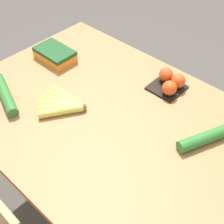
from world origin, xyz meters
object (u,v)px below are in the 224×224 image
(banana_bunch, at_px, (64,104))
(cucumber_far, at_px, (5,94))
(tomato_pack, at_px, (170,82))
(carrot_bag, at_px, (55,54))
(cucumber_near, at_px, (210,136))

(banana_bunch, bearing_deg, cucumber_far, 30.53)
(banana_bunch, distance_m, tomato_pack, 0.49)
(carrot_bag, xyz_separation_m, cucumber_far, (-0.07, 0.34, -0.01))
(banana_bunch, bearing_deg, carrot_bag, -34.15)
(banana_bunch, relative_size, cucumber_far, 0.74)
(cucumber_far, bearing_deg, carrot_bag, -78.17)
(banana_bunch, distance_m, cucumber_far, 0.27)
(carrot_bag, relative_size, cucumber_near, 0.74)
(tomato_pack, xyz_separation_m, cucumber_far, (0.50, 0.55, -0.01))
(carrot_bag, height_order, cucumber_near, carrot_bag)
(carrot_bag, relative_size, cucumber_far, 0.73)
(tomato_pack, relative_size, cucumber_far, 0.53)
(tomato_pack, distance_m, carrot_bag, 0.60)
(cucumber_near, bearing_deg, carrot_bag, 3.49)
(tomato_pack, height_order, cucumber_near, tomato_pack)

